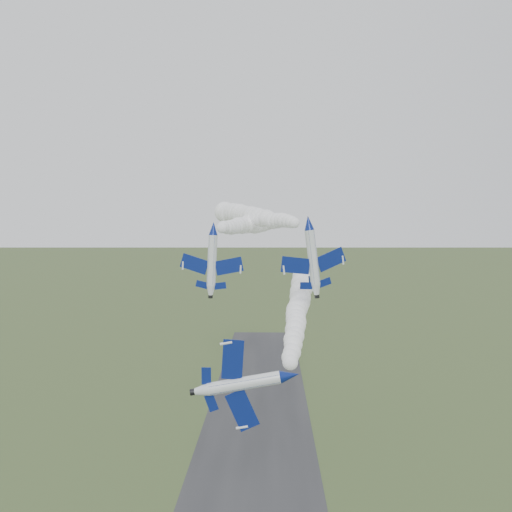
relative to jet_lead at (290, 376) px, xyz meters
The scene contains 7 objects.
runway 49.59m from the jet_lead, 97.34° to the left, with size 24.00×260.00×0.04m, color #2D2D30.
jet_lead is the anchor object (origin of this frame).
smoke_trail_jet_lead 39.95m from the jet_lead, 85.78° to the left, with size 4.72×73.78×4.72m, color white, non-canonical shape.
jet_pair_left 35.10m from the jet_lead, 110.68° to the left, with size 10.22×12.09×3.00m.
smoke_trail_jet_pair_left 61.94m from the jet_lead, 96.46° to the left, with size 4.87×54.63×4.87m, color white, non-canonical shape.
jet_pair_right 34.44m from the jet_lead, 82.73° to the left, with size 11.03×12.82×3.39m.
smoke_trail_jet_pair_right 61.14m from the jet_lead, 95.59° to the left, with size 5.12×52.89×5.12m, color white, non-canonical shape.
Camera 1 is at (3.23, -69.63, 45.02)m, focal length 40.00 mm.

